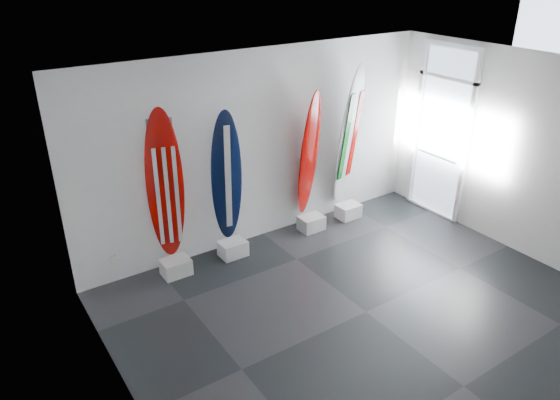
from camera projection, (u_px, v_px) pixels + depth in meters
floor at (366, 312)px, 6.76m from camera, size 6.00×6.00×0.00m
ceiling at (386, 80)px, 5.47m from camera, size 6.00×6.00×0.00m
wall_back at (262, 148)px, 7.99m from camera, size 6.00×0.00×6.00m
wall_left at (123, 292)px, 4.61m from camera, size 0.00×5.00×5.00m
wall_right at (527, 157)px, 7.62m from camera, size 0.00×5.00×5.00m
display_block_usa at (176, 267)px, 7.50m from camera, size 0.40×0.30×0.24m
surfboard_usa at (165, 186)px, 7.05m from camera, size 0.54×0.32×2.23m
display_block_navy at (233, 248)px, 7.97m from camera, size 0.40×0.30×0.24m
surfboard_navy at (227, 177)px, 7.56m from camera, size 0.49×0.27×2.05m
display_block_swiss at (311, 223)px, 8.72m from camera, size 0.40×0.30×0.24m
surfboard_swiss at (309, 155)px, 8.29m from camera, size 0.55×0.44×2.13m
display_block_italy at (348, 211)px, 9.13m from camera, size 0.40×0.30×0.24m
surfboard_italy at (349, 136)px, 8.63m from camera, size 0.64×0.53×2.45m
wall_outlet at (114, 260)px, 7.24m from camera, size 0.09×0.02×0.13m
glass_door at (441, 135)px, 8.80m from camera, size 0.12×1.16×2.85m
balcony at (482, 169)px, 9.87m from camera, size 2.80×2.20×1.20m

